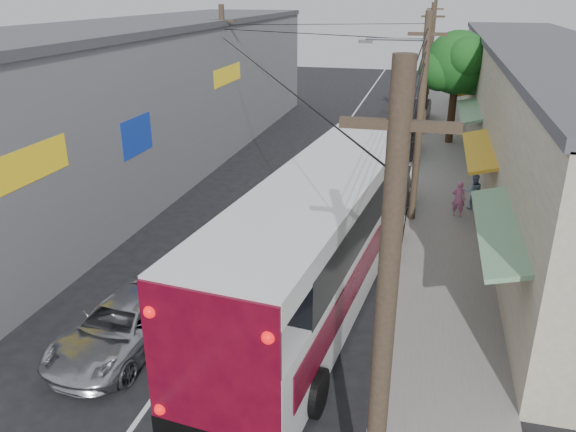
# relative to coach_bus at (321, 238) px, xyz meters

# --- Properties ---
(ground) EXTENTS (120.00, 120.00, 0.00)m
(ground) POSITION_rel_coach_bus_xyz_m (-2.81, -6.06, -2.01)
(ground) COLOR black
(ground) RESTS_ON ground
(sidewalk) EXTENTS (3.00, 80.00, 0.12)m
(sidewalk) POSITION_rel_coach_bus_xyz_m (3.69, 13.94, -1.95)
(sidewalk) COLOR slate
(sidewalk) RESTS_ON ground
(building_right) EXTENTS (7.09, 40.00, 6.25)m
(building_right) POSITION_rel_coach_bus_xyz_m (8.17, 15.94, 1.14)
(building_right) COLOR beige
(building_right) RESTS_ON ground
(building_left) EXTENTS (7.20, 36.00, 7.25)m
(building_left) POSITION_rel_coach_bus_xyz_m (-11.31, 11.94, 1.64)
(building_left) COLOR gray
(building_left) RESTS_ON ground
(utility_poles) EXTENTS (11.80, 45.28, 8.00)m
(utility_poles) POSITION_rel_coach_bus_xyz_m (0.31, 14.27, 2.12)
(utility_poles) COLOR #473828
(utility_poles) RESTS_ON ground
(street_tree) EXTENTS (4.40, 4.00, 6.60)m
(street_tree) POSITION_rel_coach_bus_xyz_m (4.06, 19.96, 2.66)
(street_tree) COLOR #3F2B19
(street_tree) RESTS_ON ground
(coach_bus) EXTENTS (4.25, 13.68, 3.88)m
(coach_bus) POSITION_rel_coach_bus_xyz_m (0.00, 0.00, 0.00)
(coach_bus) COLOR white
(coach_bus) RESTS_ON ground
(jeepney) EXTENTS (2.62, 4.88, 1.30)m
(jeepney) POSITION_rel_coach_bus_xyz_m (-4.43, -3.68, -1.36)
(jeepney) COLOR #B8B9C0
(jeepney) RESTS_ON ground
(parked_suv) EXTENTS (2.99, 6.09, 1.70)m
(parked_suv) POSITION_rel_coach_bus_xyz_m (0.99, 6.94, -1.16)
(parked_suv) COLOR #9FA0A7
(parked_suv) RESTS_ON ground
(parked_car_mid) EXTENTS (2.28, 4.84, 1.60)m
(parked_car_mid) POSITION_rel_coach_bus_xyz_m (1.25, 16.45, -1.21)
(parked_car_mid) COLOR #2A2A2F
(parked_car_mid) RESTS_ON ground
(parked_car_far) EXTENTS (2.01, 4.87, 1.57)m
(parked_car_far) POSITION_rel_coach_bus_xyz_m (1.79, 25.78, -1.22)
(parked_car_far) COLOR black
(parked_car_far) RESTS_ON ground
(pedestrian_near) EXTENTS (0.59, 0.44, 1.47)m
(pedestrian_near) POSITION_rel_coach_bus_xyz_m (4.16, 7.65, -1.15)
(pedestrian_near) COLOR #C86A9E
(pedestrian_near) RESTS_ON sidewalk
(pedestrian_far) EXTENTS (0.77, 0.62, 1.51)m
(pedestrian_far) POSITION_rel_coach_bus_xyz_m (4.79, 8.65, -1.14)
(pedestrian_far) COLOR #8CAECC
(pedestrian_far) RESTS_ON sidewalk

